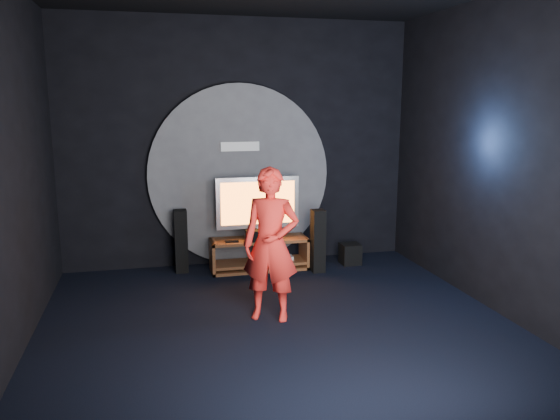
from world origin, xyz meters
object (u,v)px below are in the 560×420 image
at_px(tv, 258,205).
at_px(tower_speaker_left, 181,241).
at_px(media_console, 260,256).
at_px(subwoofer, 350,254).
at_px(player, 271,245).
at_px(tower_speaker_right, 318,241).

xyz_separation_m(tv, tower_speaker_left, (-1.07, 0.08, -0.48)).
distance_m(media_console, tv, 0.73).
bearing_deg(tv, media_console, -83.88).
height_order(tv, subwoofer, tv).
xyz_separation_m(tower_speaker_left, player, (0.85, -1.92, 0.39)).
relative_size(tower_speaker_left, subwoofer, 2.92).
height_order(subwoofer, player, player).
relative_size(subwoofer, player, 0.18).
bearing_deg(tv, tower_speaker_right, -24.49).
height_order(media_console, subwoofer, media_console).
bearing_deg(tower_speaker_right, tv, 155.51).
relative_size(media_console, player, 0.82).
xyz_separation_m(media_console, subwoofer, (1.35, -0.05, -0.04)).
height_order(tower_speaker_left, tower_speaker_right, same).
bearing_deg(player, subwoofer, 71.19).
bearing_deg(tower_speaker_right, player, -123.97).
height_order(media_console, tv, tv).
bearing_deg(tower_speaker_left, media_console, -7.54).
distance_m(tv, subwoofer, 1.56).
relative_size(tower_speaker_right, subwoofer, 2.92).
distance_m(tower_speaker_right, player, 1.83).
bearing_deg(media_console, tower_speaker_right, -20.45).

